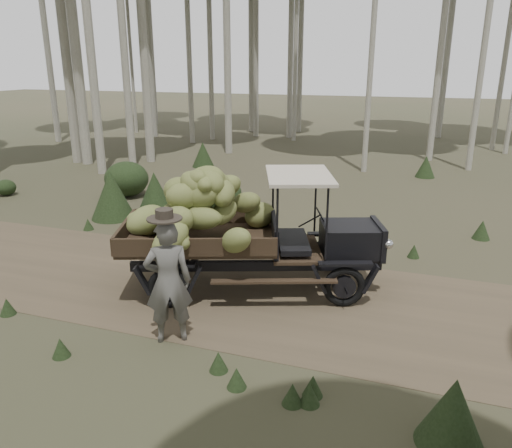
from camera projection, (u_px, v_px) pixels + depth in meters
The scene contains 5 objects.
ground at pixel (205, 287), 9.61m from camera, with size 120.00×120.00×0.00m, color #473D2B.
dirt_track at pixel (205, 287), 9.61m from camera, with size 70.00×4.00×0.01m, color brown.
banana_truck at pixel (220, 216), 9.10m from camera, with size 5.07×3.32×2.46m.
farmer at pixel (168, 280), 7.49m from camera, with size 0.85×0.76×2.12m.
undergrowth at pixel (131, 283), 8.61m from camera, with size 23.46×23.45×1.33m.
Camera 1 is at (3.80, -7.97, 4.11)m, focal length 35.00 mm.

